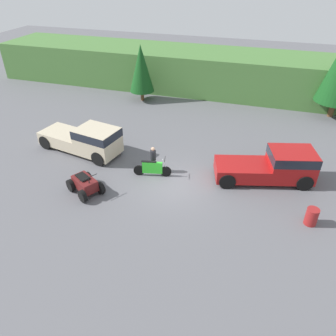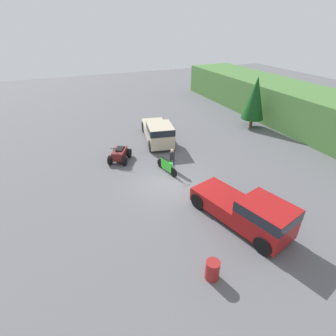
# 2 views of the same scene
# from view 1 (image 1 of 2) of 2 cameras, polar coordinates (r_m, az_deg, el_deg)

# --- Properties ---
(ground_plane) EXTENTS (80.00, 80.00, 0.00)m
(ground_plane) POSITION_cam_1_polar(r_m,az_deg,el_deg) (18.34, 0.96, -2.96)
(ground_plane) COLOR #5B5B60
(hillside_backdrop) EXTENTS (44.00, 6.00, 3.49)m
(hillside_backdrop) POSITION_cam_1_polar(r_m,az_deg,el_deg) (31.85, 9.57, 16.10)
(hillside_backdrop) COLOR #477538
(hillside_backdrop) RESTS_ON ground_plane
(tree_left) EXTENTS (2.10, 2.10, 4.77)m
(tree_left) POSITION_cam_1_polar(r_m,az_deg,el_deg) (28.90, -4.69, 16.89)
(tree_left) COLOR brown
(tree_left) RESTS_ON ground_plane
(pickup_truck_red) EXTENTS (5.68, 3.30, 1.89)m
(pickup_truck_red) POSITION_cam_1_polar(r_m,az_deg,el_deg) (19.15, 18.12, 0.48)
(pickup_truck_red) COLOR maroon
(pickup_truck_red) RESTS_ON ground_plane
(pickup_truck_second) EXTENTS (5.84, 2.99, 1.89)m
(pickup_truck_second) POSITION_cam_1_polar(r_m,az_deg,el_deg) (21.51, -13.99, 4.92)
(pickup_truck_second) COLOR beige
(pickup_truck_second) RESTS_ON ground_plane
(dirt_bike) EXTENTS (2.17, 0.74, 1.18)m
(dirt_bike) POSITION_cam_1_polar(r_m,az_deg,el_deg) (18.86, -2.73, -0.10)
(dirt_bike) COLOR black
(dirt_bike) RESTS_ON ground_plane
(quad_atv) EXTENTS (2.34, 2.11, 1.23)m
(quad_atv) POSITION_cam_1_polar(r_m,az_deg,el_deg) (18.10, -14.25, -2.77)
(quad_atv) COLOR black
(quad_atv) RESTS_ON ground_plane
(rider_person) EXTENTS (0.34, 0.36, 1.63)m
(rider_person) POSITION_cam_1_polar(r_m,az_deg,el_deg) (19.02, -2.61, 1.66)
(rider_person) COLOR navy
(rider_person) RESTS_ON ground_plane
(steel_barrel) EXTENTS (0.58, 0.58, 0.88)m
(steel_barrel) POSITION_cam_1_polar(r_m,az_deg,el_deg) (17.02, 23.72, -7.74)
(steel_barrel) COLOR maroon
(steel_barrel) RESTS_ON ground_plane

